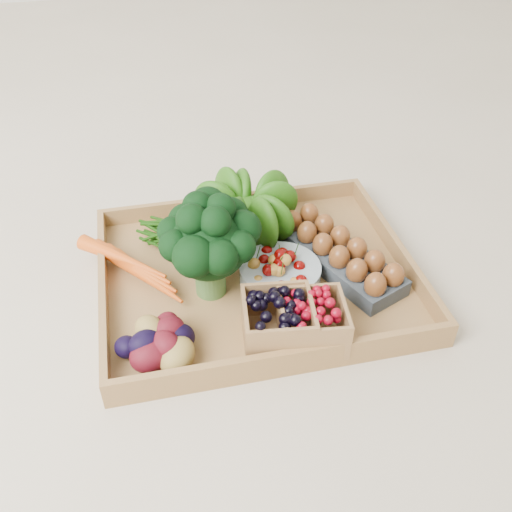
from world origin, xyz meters
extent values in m
plane|color=beige|center=(0.00, 0.00, 0.00)|extent=(4.00, 4.00, 0.00)
cube|color=#9F7542|center=(0.00, 0.00, 0.01)|extent=(0.55, 0.45, 0.01)
sphere|color=#17540D|center=(0.01, 0.12, 0.09)|extent=(0.14, 0.14, 0.14)
cylinder|color=#8C9EA5|center=(0.04, -0.03, 0.03)|extent=(0.14, 0.14, 0.04)
cube|color=#383F47|center=(0.15, -0.01, 0.03)|extent=(0.19, 0.28, 0.03)
cube|color=black|center=(0.00, -0.16, 0.05)|extent=(0.12, 0.12, 0.07)
cube|color=maroon|center=(0.05, -0.17, 0.05)|extent=(0.11, 0.11, 0.07)
camera|label=1|loc=(-0.17, -0.76, 0.69)|focal=40.00mm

